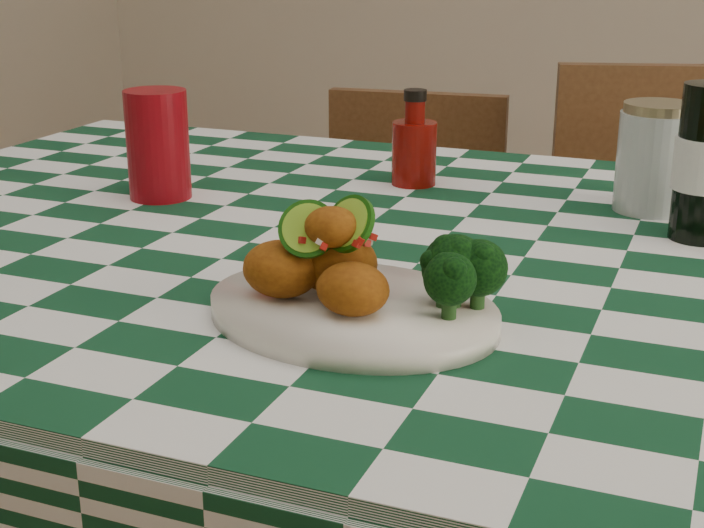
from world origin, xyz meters
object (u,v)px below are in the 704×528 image
at_px(plate, 352,311).
at_px(ketchup_bottle, 414,138).
at_px(fried_chicken_pile, 336,254).
at_px(wooden_chair_left, 396,306).
at_px(mason_jar, 655,157).
at_px(wooden_chair_right, 667,326).
at_px(red_tumbler, 158,145).

xyz_separation_m(plate, ketchup_bottle, (-0.11, 0.51, 0.06)).
bearing_deg(plate, fried_chicken_pile, 180.00).
height_order(plate, wooden_chair_left, wooden_chair_left).
distance_m(mason_jar, wooden_chair_right, 0.62).
xyz_separation_m(red_tumbler, wooden_chair_left, (0.11, 0.66, -0.45)).
height_order(red_tumbler, wooden_chair_right, red_tumbler).
relative_size(red_tumbler, mason_jar, 1.04).
bearing_deg(wooden_chair_right, wooden_chair_left, 162.35).
relative_size(ketchup_bottle, wooden_chair_left, 0.16).
relative_size(plate, mason_jar, 2.04).
bearing_deg(mason_jar, ketchup_bottle, 177.13).
bearing_deg(ketchup_bottle, fried_chicken_pile, -79.59).
distance_m(red_tumbler, ketchup_bottle, 0.35).
distance_m(fried_chicken_pile, wooden_chair_left, 1.10).
bearing_deg(wooden_chair_right, mason_jar, -108.36).
bearing_deg(ketchup_bottle, wooden_chair_right, 52.94).
xyz_separation_m(fried_chicken_pile, wooden_chair_right, (0.25, 0.96, -0.40)).
bearing_deg(red_tumbler, ketchup_bottle, 33.73).
relative_size(plate, fried_chicken_pile, 2.03).
relative_size(plate, ketchup_bottle, 2.11).
height_order(fried_chicken_pile, red_tumbler, red_tumbler).
bearing_deg(red_tumbler, wooden_chair_left, 80.56).
height_order(plate, ketchup_bottle, ketchup_bottle).
xyz_separation_m(red_tumbler, mason_jar, (0.62, 0.18, -0.00)).
distance_m(red_tumbler, wooden_chair_right, 1.00).
relative_size(mason_jar, wooden_chair_right, 0.15).
xyz_separation_m(plate, red_tumbler, (-0.40, 0.31, 0.06)).
height_order(red_tumbler, mason_jar, red_tumbler).
xyz_separation_m(red_tumbler, wooden_chair_right, (0.64, 0.65, -0.41)).
xyz_separation_m(ketchup_bottle, wooden_chair_right, (0.34, 0.45, -0.41)).
relative_size(fried_chicken_pile, red_tumbler, 0.96).
bearing_deg(fried_chicken_pile, wooden_chair_left, 105.93).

